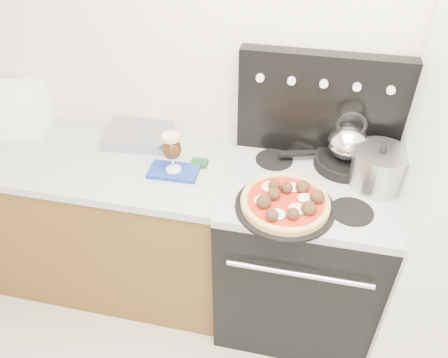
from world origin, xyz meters
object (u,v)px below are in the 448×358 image
(tea_kettle, at_px, (349,140))
(stock_pot, at_px, (378,169))
(base_cabinet, at_px, (102,223))
(toaster_oven, at_px, (9,109))
(stove_body, at_px, (299,256))
(oven_mitt, at_px, (174,171))
(skillet, at_px, (344,162))
(pizza_pan, at_px, (285,206))
(pizza, at_px, (285,200))
(beer_glass, at_px, (172,153))

(tea_kettle, relative_size, stock_pot, 0.86)
(base_cabinet, bearing_deg, toaster_oven, 163.09)
(stove_body, xyz_separation_m, oven_mitt, (-0.63, -0.03, 0.47))
(stove_body, height_order, skillet, skillet)
(pizza_pan, bearing_deg, oven_mitt, 163.89)
(base_cabinet, height_order, pizza, pizza)
(base_cabinet, relative_size, pizza, 3.91)
(pizza_pan, xyz_separation_m, pizza, (0.00, 0.00, 0.03))
(pizza_pan, bearing_deg, beer_glass, 163.89)
(stove_body, height_order, stock_pot, stock_pot)
(pizza_pan, xyz_separation_m, stock_pot, (0.38, 0.24, 0.08))
(base_cabinet, height_order, beer_glass, beer_glass)
(stove_body, bearing_deg, oven_mitt, -177.52)
(base_cabinet, relative_size, tea_kettle, 7.23)
(oven_mitt, relative_size, stock_pot, 0.99)
(pizza, bearing_deg, base_cabinet, 168.42)
(stove_body, distance_m, toaster_oven, 1.70)
(pizza_pan, height_order, skillet, skillet)
(beer_glass, bearing_deg, oven_mitt, 0.00)
(base_cabinet, bearing_deg, skillet, 6.60)
(pizza_pan, relative_size, skillet, 1.51)
(beer_glass, distance_m, skillet, 0.80)
(base_cabinet, height_order, stove_body, stove_body)
(stove_body, distance_m, pizza, 0.56)
(base_cabinet, xyz_separation_m, skillet, (1.25, 0.14, 0.51))
(base_cabinet, xyz_separation_m, pizza_pan, (1.01, -0.21, 0.50))
(stove_body, distance_m, beer_glass, 0.85)
(toaster_oven, height_order, beer_glass, toaster_oven)
(oven_mitt, xyz_separation_m, pizza_pan, (0.54, -0.15, 0.02))
(stove_body, distance_m, pizza_pan, 0.53)
(stove_body, xyz_separation_m, beer_glass, (-0.63, -0.03, 0.58))
(base_cabinet, relative_size, skillet, 5.24)
(tea_kettle, bearing_deg, beer_glass, -166.68)
(base_cabinet, relative_size, pizza_pan, 3.47)
(stove_body, relative_size, toaster_oven, 2.40)
(oven_mitt, bearing_deg, pizza_pan, -16.11)
(skillet, bearing_deg, stove_body, -130.42)
(pizza_pan, bearing_deg, toaster_oven, 166.66)
(toaster_oven, relative_size, oven_mitt, 1.59)
(stove_body, distance_m, stock_pot, 0.63)
(base_cabinet, relative_size, oven_mitt, 6.28)
(beer_glass, bearing_deg, pizza_pan, -16.11)
(tea_kettle, bearing_deg, skillet, 0.00)
(stock_pot, bearing_deg, tea_kettle, 140.40)
(beer_glass, bearing_deg, stove_body, 2.48)
(oven_mitt, xyz_separation_m, beer_glass, (0.00, 0.00, 0.11))
(toaster_oven, xyz_separation_m, oven_mitt, (0.96, -0.20, -0.11))
(toaster_oven, xyz_separation_m, tea_kettle, (1.74, -0.00, 0.05))
(pizza_pan, bearing_deg, skillet, 55.77)
(toaster_oven, bearing_deg, tea_kettle, -13.17)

